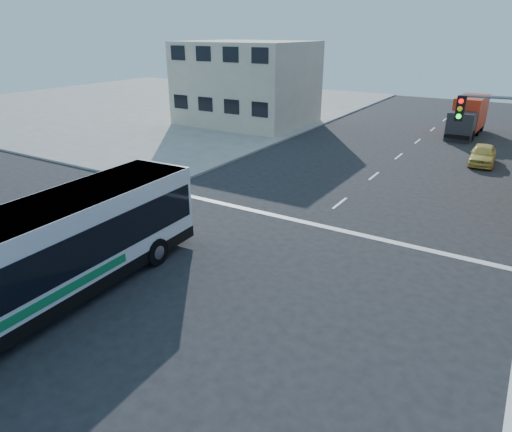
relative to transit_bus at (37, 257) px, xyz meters
The scene contains 6 objects.
ground 5.67m from the transit_bus, 23.30° to the left, with size 120.00×120.00×0.00m, color black.
sidewalk_nw 47.82m from the transit_bus, 129.05° to the left, with size 50.00×50.00×0.15m, color gray.
building_west 34.36m from the transit_bus, 110.70° to the left, with size 12.06×10.06×8.00m.
transit_bus is the anchor object (origin of this frame).
box_truck 38.82m from the transit_bus, 78.15° to the left, with size 2.47×7.59×3.38m.
parked_car 30.07m from the transit_bus, 69.39° to the left, with size 1.66×4.12×1.40m, color #E0C85C.
Camera 1 is at (8.51, -9.87, 9.04)m, focal length 32.00 mm.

